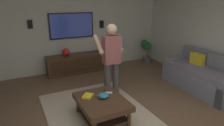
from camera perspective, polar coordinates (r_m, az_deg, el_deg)
wall_back_tv at (r=6.13m, az=-12.79°, el=10.72°), size 0.10×6.26×2.82m
area_rug at (r=4.03m, az=-4.00°, el=-13.93°), size 2.51×1.85×0.01m
couch at (r=5.37m, az=24.13°, el=-3.45°), size 1.95×0.97×0.87m
coffee_table at (r=3.73m, az=-2.88°, el=-11.61°), size 1.00×0.80×0.40m
media_console at (r=6.09m, az=-10.05°, el=-0.14°), size 0.45×1.70×0.55m
tv at (r=6.08m, az=-11.29°, el=10.33°), size 0.05×1.29×0.73m
person_standing at (r=4.24m, az=-0.21°, el=1.51°), size 0.55×0.55×1.64m
potted_plant_tall at (r=7.01m, az=9.65°, el=4.02°), size 0.37×0.43×0.81m
bowl at (r=3.71m, az=-2.47°, el=-9.15°), size 0.20×0.20×0.09m
remote_white at (r=3.88m, az=-1.04°, el=-8.39°), size 0.11×0.15×0.02m
remote_black at (r=3.93m, az=-2.11°, el=-8.04°), size 0.15×0.11×0.02m
book at (r=3.77m, az=-6.89°, el=-9.25°), size 0.27×0.27×0.04m
vase_round at (r=5.92m, az=-12.93°, el=3.05°), size 0.22×0.22×0.22m
wall_speaker_left at (r=6.41m, az=-2.94°, el=10.90°), size 0.06×0.12×0.22m
wall_speaker_right at (r=5.88m, az=-22.14°, el=10.09°), size 0.06×0.12×0.22m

